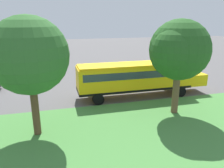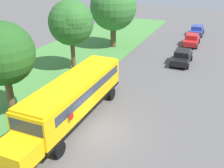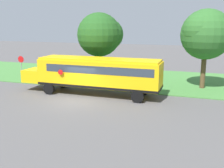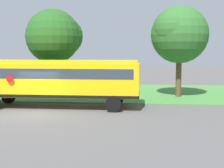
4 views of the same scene
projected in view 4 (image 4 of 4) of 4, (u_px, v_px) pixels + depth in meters
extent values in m
plane|color=#565454|center=(33.00, 114.00, 18.70)|extent=(120.00, 120.00, 0.00)
cube|color=#47843D|center=(71.00, 91.00, 28.59)|extent=(12.00, 80.00, 0.08)
cube|color=yellow|center=(60.00, 79.00, 20.80)|extent=(2.50, 10.50, 2.20)
cube|color=yellow|center=(60.00, 62.00, 20.67)|extent=(2.35, 10.29, 0.16)
cube|color=black|center=(61.00, 94.00, 20.91)|extent=(2.54, 10.54, 0.20)
cube|color=#2D3842|center=(65.00, 72.00, 20.72)|extent=(2.53, 9.24, 0.64)
cylinder|color=red|center=(10.00, 79.00, 19.64)|extent=(0.03, 0.44, 0.44)
cylinder|color=black|center=(8.00, 96.00, 22.59)|extent=(0.30, 1.00, 1.00)
cylinder|color=black|center=(113.00, 104.00, 19.37)|extent=(0.30, 1.00, 1.00)
cylinder|color=black|center=(117.00, 98.00, 21.85)|extent=(0.30, 1.00, 1.00)
cylinder|color=brown|center=(54.00, 77.00, 25.36)|extent=(0.51, 0.51, 3.28)
sphere|color=#23561E|center=(53.00, 36.00, 24.99)|extent=(4.37, 4.37, 4.37)
sphere|color=#23561E|center=(63.00, 36.00, 25.41)|extent=(3.19, 3.19, 3.19)
cylinder|color=brown|center=(179.00, 77.00, 25.14)|extent=(0.45, 0.45, 3.35)
sphere|color=#2D6628|center=(180.00, 35.00, 24.77)|extent=(4.55, 4.55, 4.55)
sphere|color=#2D6628|center=(174.00, 30.00, 24.22)|extent=(3.22, 3.22, 3.22)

